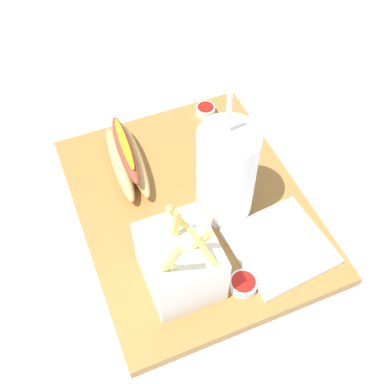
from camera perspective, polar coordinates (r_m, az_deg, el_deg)
ground_plane at (r=0.78m, az=0.00°, el=-2.65°), size 2.40×2.40×0.02m
food_tray at (r=0.77m, az=0.00°, el=-1.81°), size 0.42×0.34×0.02m
soda_cup at (r=0.69m, az=4.00°, el=2.12°), size 0.09×0.09×0.23m
fries_basket at (r=0.65m, az=-1.39°, el=-8.21°), size 0.11×0.09×0.17m
hot_dog_1 at (r=0.79m, az=-7.63°, el=3.87°), size 0.16×0.06×0.07m
ketchup_cup_1 at (r=0.88m, az=1.59°, el=9.57°), size 0.03×0.03×0.02m
ketchup_cup_2 at (r=0.85m, az=5.36°, el=7.07°), size 0.04×0.04×0.02m
ketchup_cup_3 at (r=0.68m, az=6.01°, el=-10.65°), size 0.04×0.04×0.02m
napkin_stack at (r=0.72m, az=10.26°, el=-6.25°), size 0.14×0.14×0.01m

